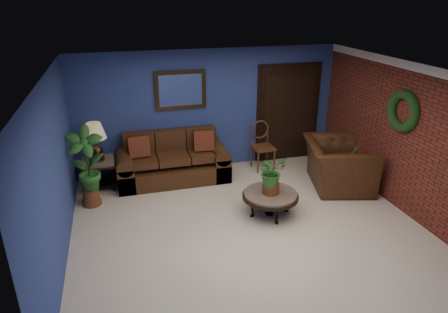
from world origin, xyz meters
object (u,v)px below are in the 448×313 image
object	(u,v)px
side_chair	(262,142)
armchair	(338,164)
end_table	(99,167)
coffee_table	(270,196)
sofa	(172,164)
table_lamp	(95,137)

from	to	relation	value
side_chair	armchair	bearing A→B (deg)	-50.99
armchair	end_table	bearing A→B (deg)	90.64
end_table	armchair	xyz separation A→B (m)	(4.45, -1.14, 0.01)
coffee_table	end_table	distance (m)	3.33
sofa	coffee_table	world-z (taller)	sofa
end_table	armchair	size ratio (longest dim) A/B	0.46
table_lamp	armchair	xyz separation A→B (m)	(4.45, -1.14, -0.59)
coffee_table	end_table	world-z (taller)	end_table
sofa	armchair	world-z (taller)	sofa
sofa	coffee_table	distance (m)	2.31
sofa	coffee_table	xyz separation A→B (m)	(1.37, -1.86, 0.03)
coffee_table	side_chair	distance (m)	1.99
armchair	side_chair	bearing A→B (deg)	57.61
end_table	table_lamp	world-z (taller)	table_lamp
end_table	table_lamp	distance (m)	0.59
table_lamp	side_chair	size ratio (longest dim) A/B	0.69
end_table	side_chair	bearing A→B (deg)	1.30
end_table	side_chair	distance (m)	3.34
sofa	table_lamp	size ratio (longest dim) A/B	3.07
sofa	coffee_table	size ratio (longest dim) A/B	2.30
sofa	coffee_table	bearing A→B (deg)	-53.59
sofa	table_lamp	xyz separation A→B (m)	(-1.41, -0.03, 0.71)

